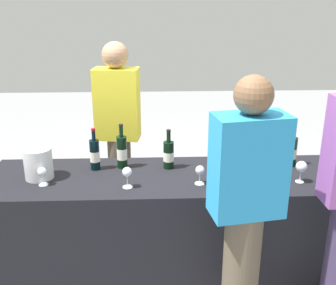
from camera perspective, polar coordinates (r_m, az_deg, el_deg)
The scene contains 13 objects.
ground_plane at distance 3.25m, azimuth 0.00°, elevation -16.53°, with size 12.00×12.00×0.00m, color gray.
tasting_table at distance 3.05m, azimuth 0.00°, elevation -10.97°, with size 2.57×0.70×0.73m, color black.
wine_bottle_0 at distance 2.99m, azimuth -10.30°, elevation -1.66°, with size 0.07×0.07×0.31m.
wine_bottle_1 at distance 2.99m, azimuth -6.52°, elevation -1.29°, with size 0.08×0.08×0.34m.
wine_bottle_2 at distance 2.96m, azimuth 0.08°, elevation -1.70°, with size 0.08×0.08×0.30m.
wine_bottle_3 at distance 3.14m, azimuth 17.01°, elevation -1.18°, with size 0.08×0.08×0.32m.
wine_glass_0 at distance 2.83m, azimuth -17.34°, elevation -4.11°, with size 0.06×0.06×0.13m.
wine_glass_1 at distance 2.68m, azimuth -5.80°, elevation -4.30°, with size 0.07×0.07×0.14m.
wine_glass_2 at distance 2.72m, azimuth 4.53°, elevation -4.06°, with size 0.07×0.07×0.13m.
wine_glass_3 at distance 2.88m, azimuth 18.32°, elevation -3.31°, with size 0.08×0.08×0.15m.
ice_bucket at distance 2.94m, azimuth -17.85°, elevation -2.83°, with size 0.20×0.20×0.22m, color silver.
server_pouring at distance 3.46m, azimuth -7.05°, elevation 2.00°, with size 0.39×0.24×1.60m.
guest_0 at distance 2.33m, azimuth 10.92°, elevation -8.29°, with size 0.43×0.28×1.56m.
Camera 1 is at (-0.10, -2.62, 1.93)m, focal length 43.16 mm.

